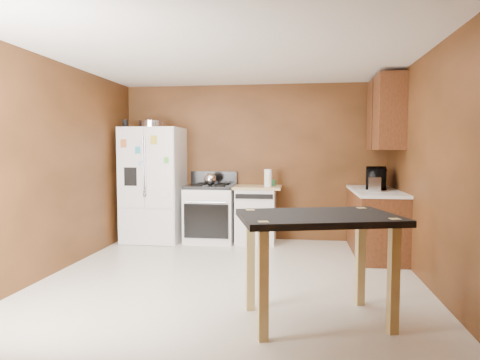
% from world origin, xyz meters
% --- Properties ---
extents(floor, '(4.50, 4.50, 0.00)m').
position_xyz_m(floor, '(0.00, 0.00, 0.00)').
color(floor, beige).
rests_on(floor, ground).
extents(ceiling, '(4.50, 4.50, 0.00)m').
position_xyz_m(ceiling, '(0.00, 0.00, 2.50)').
color(ceiling, white).
rests_on(ceiling, ground).
extents(wall_back, '(4.20, 0.00, 4.20)m').
position_xyz_m(wall_back, '(0.00, 2.25, 1.25)').
color(wall_back, brown).
rests_on(wall_back, ground).
extents(wall_front, '(4.20, 0.00, 4.20)m').
position_xyz_m(wall_front, '(0.00, -2.25, 1.25)').
color(wall_front, brown).
rests_on(wall_front, ground).
extents(wall_left, '(0.00, 4.50, 4.50)m').
position_xyz_m(wall_left, '(-2.10, 0.00, 1.25)').
color(wall_left, brown).
rests_on(wall_left, ground).
extents(wall_right, '(0.00, 4.50, 4.50)m').
position_xyz_m(wall_right, '(2.10, 0.00, 1.25)').
color(wall_right, brown).
rests_on(wall_right, ground).
extents(roasting_pan, '(0.43, 0.43, 0.11)m').
position_xyz_m(roasting_pan, '(-1.57, 1.91, 1.85)').
color(roasting_pan, silver).
rests_on(roasting_pan, refrigerator).
extents(pen_cup, '(0.08, 0.08, 0.13)m').
position_xyz_m(pen_cup, '(-1.97, 1.78, 1.86)').
color(pen_cup, black).
rests_on(pen_cup, refrigerator).
extents(kettle, '(0.19, 0.19, 0.19)m').
position_xyz_m(kettle, '(-0.63, 1.84, 1.00)').
color(kettle, silver).
rests_on(kettle, gas_range).
extents(paper_towel, '(0.13, 0.13, 0.27)m').
position_xyz_m(paper_towel, '(0.27, 1.84, 1.02)').
color(paper_towel, white).
rests_on(paper_towel, dishwasher).
extents(green_canister, '(0.10, 0.10, 0.10)m').
position_xyz_m(green_canister, '(0.34, 2.01, 0.94)').
color(green_canister, '#3B9B5D').
rests_on(green_canister, dishwasher).
extents(toaster, '(0.20, 0.28, 0.19)m').
position_xyz_m(toaster, '(1.75, 1.29, 0.99)').
color(toaster, silver).
rests_on(toaster, right_cabinets).
extents(microwave, '(0.42, 0.55, 0.28)m').
position_xyz_m(microwave, '(1.83, 1.66, 1.04)').
color(microwave, black).
rests_on(microwave, right_cabinets).
extents(refrigerator, '(0.90, 0.80, 1.80)m').
position_xyz_m(refrigerator, '(-1.55, 1.86, 0.90)').
color(refrigerator, white).
rests_on(refrigerator, ground).
extents(gas_range, '(0.76, 0.68, 1.10)m').
position_xyz_m(gas_range, '(-0.64, 1.92, 0.46)').
color(gas_range, white).
rests_on(gas_range, ground).
extents(dishwasher, '(0.78, 0.63, 0.89)m').
position_xyz_m(dishwasher, '(0.08, 1.95, 0.45)').
color(dishwasher, white).
rests_on(dishwasher, ground).
extents(right_cabinets, '(0.63, 1.58, 2.45)m').
position_xyz_m(right_cabinets, '(1.84, 1.48, 0.91)').
color(right_cabinets, brown).
rests_on(right_cabinets, ground).
extents(island, '(1.46, 1.16, 0.92)m').
position_xyz_m(island, '(0.90, -1.06, 0.78)').
color(island, black).
rests_on(island, ground).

